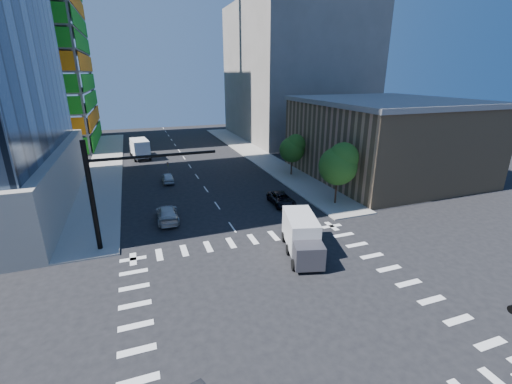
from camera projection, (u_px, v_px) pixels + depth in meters
name	position (u px, v px, depth m)	size (l,w,h in m)	color
ground	(285.00, 303.00, 21.80)	(160.00, 160.00, 0.00)	black
road_markings	(285.00, 302.00, 21.79)	(20.00, 20.00, 0.01)	silver
sidewalk_ne	(256.00, 154.00, 61.32)	(5.00, 60.00, 0.15)	gray
sidewalk_nw	(105.00, 167.00, 53.28)	(5.00, 60.00, 0.15)	gray
commercial_building	(384.00, 138.00, 47.63)	(20.50, 22.50, 10.60)	#8B7251
bg_building_ne	(295.00, 73.00, 74.73)	(24.00, 30.00, 28.00)	slate
signal_mast_nw	(111.00, 185.00, 26.99)	(10.20, 0.40, 9.00)	black
tree_south	(340.00, 163.00, 36.67)	(4.16, 4.16, 6.82)	#382316
tree_north	(293.00, 148.00, 47.65)	(3.54, 3.52, 5.78)	#382316
car_nb_far	(281.00, 199.00, 37.87)	(2.12, 4.60, 1.28)	black
car_sb_near	(167.00, 214.00, 33.72)	(2.02, 4.96, 1.44)	#B1B1B1
car_sb_mid	(168.00, 178.00, 45.60)	(1.51, 3.76, 1.28)	#B8BCC1
box_truck_near	(303.00, 240.00, 27.10)	(3.86, 6.17, 3.01)	black
box_truck_far	(139.00, 149.00, 58.72)	(3.43, 6.62, 3.33)	black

